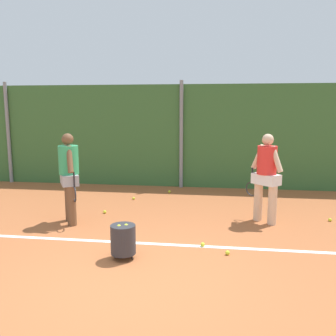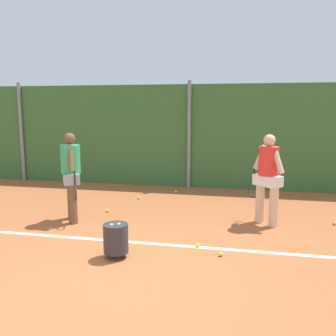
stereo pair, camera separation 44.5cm
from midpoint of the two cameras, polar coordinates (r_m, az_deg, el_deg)
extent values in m
plane|color=#A85B33|center=(6.38, -0.14, -10.37)|extent=(26.36, 26.36, 0.00)
cube|color=#386633|center=(10.04, 4.67, 4.88)|extent=(17.13, 0.25, 2.74)
cylinder|color=gray|center=(11.58, -20.61, 5.16)|extent=(0.10, 0.10, 2.84)
cylinder|color=gray|center=(9.87, 4.54, 5.09)|extent=(0.10, 0.10, 2.84)
cube|color=white|center=(6.03, -0.91, -11.53)|extent=(12.52, 0.10, 0.01)
cylinder|color=brown|center=(7.40, -12.93, -4.83)|extent=(0.16, 0.16, 0.74)
cylinder|color=brown|center=(7.08, -12.71, -5.47)|extent=(0.16, 0.16, 0.74)
cube|color=#99999E|center=(7.14, -12.96, -1.51)|extent=(0.49, 0.57, 0.20)
cylinder|color=#339E60|center=(7.08, -13.06, 1.35)|extent=(0.36, 0.36, 0.52)
sphere|color=brown|center=(7.04, -13.18, 4.41)|extent=(0.21, 0.21, 0.21)
cylinder|color=brown|center=(7.28, -13.21, 1.88)|extent=(0.20, 0.27, 0.50)
cylinder|color=brown|center=(6.87, -12.94, 1.45)|extent=(0.20, 0.27, 0.50)
cylinder|color=black|center=(6.85, -12.35, -1.59)|extent=(0.03, 0.03, 0.28)
torus|color=#26262B|center=(6.91, -12.27, -3.79)|extent=(0.16, 0.26, 0.28)
cylinder|color=beige|center=(7.06, 17.70, -5.75)|extent=(0.16, 0.16, 0.73)
cylinder|color=beige|center=(7.26, 15.67, -5.24)|extent=(0.16, 0.16, 0.73)
cube|color=white|center=(7.06, 16.85, -1.85)|extent=(0.55, 0.55, 0.20)
cylinder|color=red|center=(7.00, 16.99, 1.03)|extent=(0.36, 0.36, 0.52)
sphere|color=beige|center=(6.96, 17.14, 4.10)|extent=(0.21, 0.21, 0.21)
cylinder|color=beige|center=(6.87, 18.32, 1.14)|extent=(0.25, 0.24, 0.50)
cylinder|color=beige|center=(7.12, 15.73, 1.55)|extent=(0.25, 0.24, 0.50)
cylinder|color=black|center=(7.20, 14.84, -1.22)|extent=(0.03, 0.03, 0.28)
torus|color=#26262B|center=(7.25, 14.75, -3.32)|extent=(0.22, 0.21, 0.28)
cylinder|color=#2D2D33|center=(5.44, -5.68, -10.72)|extent=(0.36, 0.36, 0.42)
cylinder|color=#2D2D33|center=(5.50, -4.35, -13.28)|extent=(0.02, 0.02, 0.08)
cylinder|color=#2D2D33|center=(5.57, -6.91, -13.02)|extent=(0.02, 0.02, 0.08)
cylinder|color=#2D2D33|center=(5.65, -5.25, -12.68)|extent=(0.02, 0.02, 0.08)
sphere|color=#CCDB33|center=(5.40, -5.21, -8.76)|extent=(0.07, 0.07, 0.07)
sphere|color=#CCDB33|center=(5.38, -6.29, -8.84)|extent=(0.07, 0.07, 0.07)
sphere|color=#CCDB33|center=(5.63, 10.46, -12.94)|extent=(0.07, 0.07, 0.07)
sphere|color=#CCDB33|center=(5.91, 6.78, -11.76)|extent=(0.07, 0.07, 0.07)
sphere|color=#CCDB33|center=(9.40, 2.56, -3.67)|extent=(0.07, 0.07, 0.07)
sphere|color=#CCDB33|center=(6.58, -4.61, -9.47)|extent=(0.07, 0.07, 0.07)
sphere|color=#CCDB33|center=(8.77, -3.08, -4.63)|extent=(0.07, 0.07, 0.07)
sphere|color=#CCDB33|center=(7.67, 25.81, -7.66)|extent=(0.07, 0.07, 0.07)
sphere|color=#CCDB33|center=(7.77, -7.68, -6.55)|extent=(0.07, 0.07, 0.07)
camera|label=1|loc=(0.22, -88.13, 0.31)|focal=39.62mm
camera|label=2|loc=(0.22, 91.87, -0.31)|focal=39.62mm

